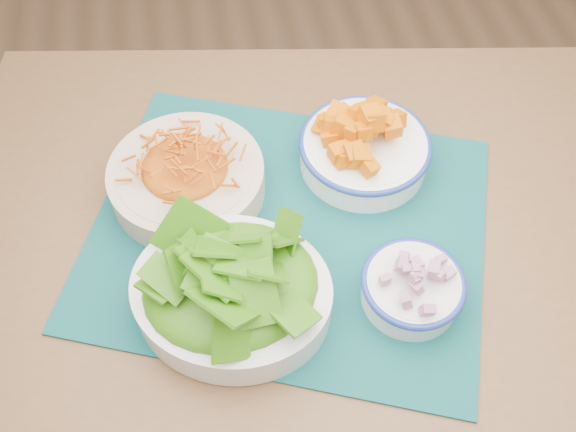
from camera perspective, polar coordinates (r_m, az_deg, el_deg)
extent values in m
plane|color=#9E704C|center=(1.69, -7.47, -9.23)|extent=(4.00, 4.00, 0.00)
cube|color=brown|center=(0.94, 5.00, -1.78)|extent=(1.27, 0.96, 0.04)
cylinder|color=brown|center=(1.49, -17.23, 0.57)|extent=(0.06, 0.06, 0.71)
cylinder|color=brown|center=(1.55, 22.69, 0.87)|extent=(0.06, 0.06, 0.71)
cube|color=#063031|center=(0.91, 0.00, -1.17)|extent=(0.68, 0.62, 0.00)
cylinder|color=beige|center=(0.94, -8.94, 3.19)|extent=(0.29, 0.29, 0.05)
ellipsoid|color=#D25F11|center=(0.91, -9.28, 4.83)|extent=(0.20, 0.20, 0.03)
cylinder|color=white|center=(0.97, 6.77, 5.62)|extent=(0.23, 0.23, 0.05)
torus|color=navy|center=(0.96, 6.88, 6.40)|extent=(0.20, 0.20, 0.01)
ellipsoid|color=#E16C00|center=(0.94, 7.03, 7.40)|extent=(0.17, 0.17, 0.04)
ellipsoid|color=#205F06|center=(0.78, -5.27, -5.10)|extent=(0.22, 0.19, 0.06)
cylinder|color=silver|center=(0.85, 10.92, -6.43)|extent=(0.17, 0.17, 0.04)
torus|color=navy|center=(0.83, 11.12, -5.82)|extent=(0.13, 0.13, 0.01)
ellipsoid|color=#7B1A4B|center=(0.82, 11.28, -5.32)|extent=(0.11, 0.11, 0.02)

